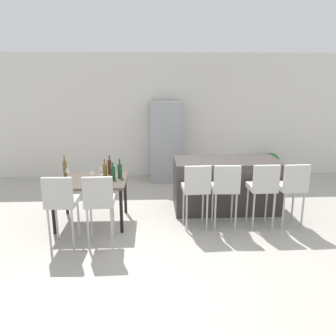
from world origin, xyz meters
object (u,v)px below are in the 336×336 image
Objects in this scene: bar_chair_left at (196,186)px; bar_chair_far at (292,185)px; potted_plant at (270,163)px; wine_bottle_near at (65,168)px; wine_bottle_right at (113,173)px; dining_chair_near at (61,200)px; dining_chair_far at (99,199)px; wine_glass_middle at (67,170)px; wine_glass_inner at (92,172)px; kitchen_island at (226,185)px; wine_bottle_left at (120,171)px; wine_bottle_corner at (110,167)px; bar_chair_middle at (226,186)px; wine_bottle_end at (105,171)px; dining_table at (91,184)px; wine_glass_far at (101,168)px; refrigerator at (166,141)px; bar_chair_right at (263,185)px.

bar_chair_far is at bearing 0.00° from bar_chair_left.
wine_bottle_near is at bearing -153.33° from potted_plant.
wine_bottle_right is (-1.31, 0.32, 0.15)m from bar_chair_left.
wine_bottle_near reaches higher than dining_chair_near.
dining_chair_far reaches higher than wine_glass_middle.
kitchen_island is at bearing 12.38° from wine_glass_inner.
dining_chair_near is 1.17m from wine_bottle_left.
wine_bottle_corner reaches higher than wine_bottle_right.
dining_chair_near is (-2.38, -0.52, 0.00)m from bar_chair_middle.
wine_bottle_end reaches higher than wine_bottle_corner.
dining_table is 6.58× the size of wine_glass_far.
dining_chair_far is 0.88m from wine_glass_inner.
wine_bottle_right is (-1.95, -0.50, 0.39)m from kitchen_island.
refrigerator is at bearing 68.37° from wine_bottle_right.
bar_chair_right is at bearing -14.80° from wine_bottle_corner.
wine_bottle_near is 0.94m from wine_bottle_left.
dining_table is (-2.31, -0.51, 0.21)m from kitchen_island.
wine_bottle_end is at bearing -146.71° from potted_plant.
bar_chair_left is 1.35m from wine_bottle_right.
bar_chair_right is at bearing 11.87° from dining_chair_far.
dining_chair_near is 3.61m from refrigerator.
bar_chair_left is 1.00× the size of dining_chair_near.
bar_chair_middle is 1.97m from wine_bottle_corner.
dining_table is at bearing -118.52° from refrigerator.
wine_glass_middle is at bearing -151.98° from potted_plant.
bar_chair_right is at bearing -12.34° from wine_glass_far.
wine_bottle_right is at bearing -19.09° from wine_bottle_end.
kitchen_island is 5.84× the size of wine_bottle_corner.
bar_chair_far is 3.17m from wine_glass_inner.
bar_chair_middle is (-0.19, -0.82, 0.24)m from kitchen_island.
bar_chair_right is 0.57× the size of refrigerator.
bar_chair_left is at bearing -128.16° from potted_plant.
dining_chair_far is (-2.45, -0.52, 0.00)m from bar_chair_right.
wine_glass_far is at bearing 61.97° from dining_table.
dining_table is at bearing 169.62° from bar_chair_left.
wine_bottle_near is (-0.46, 0.27, 0.20)m from dining_table.
potted_plant is (4.20, 2.24, -0.50)m from wine_glass_middle.
dining_chair_far is 6.03× the size of wine_glass_far.
wine_bottle_left is at bearing 34.66° from wine_bottle_right.
wine_bottle_left is 0.51× the size of potted_plant.
kitchen_island is 2.20m from refrigerator.
wine_bottle_end is 0.51× the size of potted_plant.
wine_bottle_end is 1.01× the size of wine_bottle_left.
wine_glass_inner is (-3.15, 0.32, 0.17)m from bar_chair_far.
bar_chair_far is 2.98m from wine_bottle_end.
bar_chair_far reaches higher than dining_table.
wine_bottle_right is at bearing 83.11° from dining_chair_far.
bar_chair_right is 1.00× the size of dining_chair_far.
wine_bottle_right is 2.58m from refrigerator.
dining_chair_near is at bearing -118.97° from wine_bottle_end.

